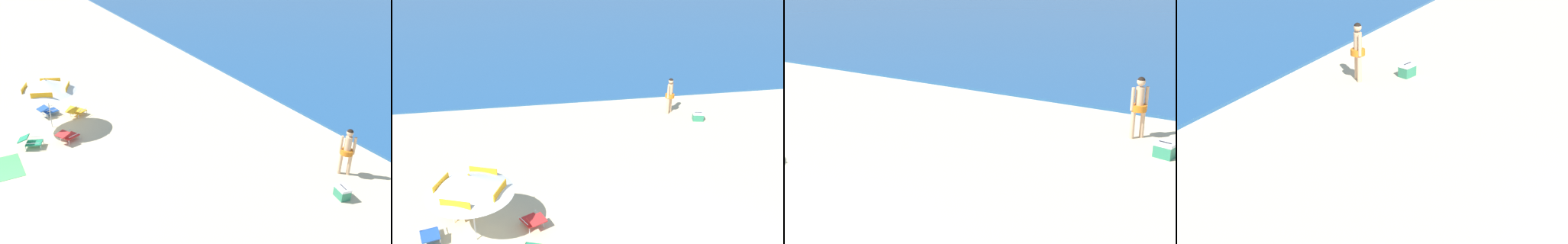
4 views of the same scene
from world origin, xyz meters
The scene contains 6 objects.
beach_umbrella_striped_main centered at (-4.83, 2.25, 1.91)m, with size 3.48×3.48×2.24m.
lounge_chair_under_umbrella centered at (-6.11, 2.35, 0.28)m, with size 0.73×0.96×0.49m.
lounge_chair_beside_umbrella centered at (-3.13, 2.53, 0.28)m, with size 0.86×0.99×0.49m.
lounge_chair_spare_folded centered at (-5.41, 3.47, 0.27)m, with size 0.91×1.02×0.51m.
person_standing_near_shore centered at (4.02, 10.52, 1.02)m, with size 0.43×0.43×1.76m.
cooler_box centered at (5.05, 9.38, 0.20)m, with size 0.56×0.45×0.43m.
Camera 2 is at (-3.56, -8.99, 8.56)m, focal length 41.90 mm.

